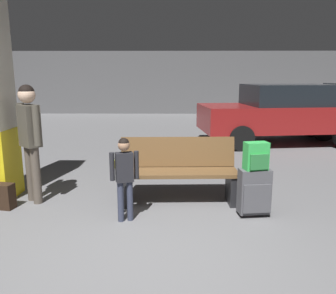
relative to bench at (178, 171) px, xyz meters
The scene contains 9 objects.
ground_plane 2.44m from the bench, 98.26° to the left, with size 18.00×18.00×0.10m, color slate.
garage_back_wall 11.27m from the bench, 91.75° to the left, with size 18.00×0.12×2.80m, color #565658.
bench is the anchor object (origin of this frame).
suitcase 1.07m from the bench, 28.05° to the right, with size 0.40×0.27×0.60m.
backpack_bright 1.11m from the bench, 28.05° to the right, with size 0.31×0.24×0.34m.
child 0.94m from the bench, 134.81° to the right, with size 0.33×0.20×1.02m.
adult 2.08m from the bench, behind, with size 0.42×0.41×1.62m.
backpack_dark_floor 2.35m from the bench, behind, with size 0.30×0.23×0.34m.
parked_car_near 5.08m from the bench, 57.00° to the left, with size 4.27×2.17×1.51m.
Camera 1 is at (0.25, -2.90, 1.73)m, focal length 36.48 mm.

